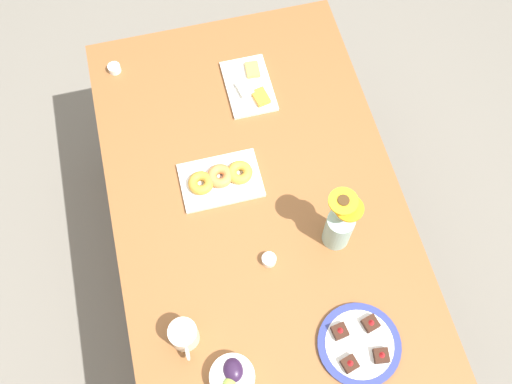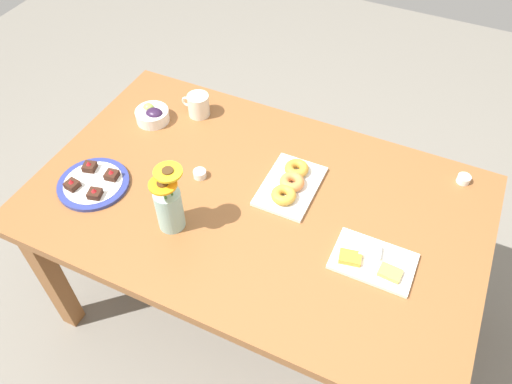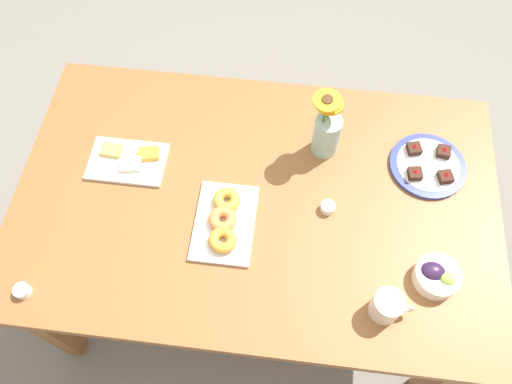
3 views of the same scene
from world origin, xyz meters
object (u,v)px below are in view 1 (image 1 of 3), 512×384
Objects in this scene: jam_cup_honey at (269,260)px; coffee_mug at (184,335)px; cheese_platter at (250,86)px; jam_cup_berry at (114,68)px; grape_bowl at (232,377)px; croissant_platter at (221,179)px; flower_vase at (339,227)px; dessert_plate at (359,344)px; dining_table at (256,207)px.

coffee_mug is at bearing -60.06° from jam_cup_honey.
cheese_platter is 5.42× the size of jam_cup_berry.
grape_bowl is 0.52× the size of cheese_platter.
croissant_platter is at bearing -27.92° from cheese_platter.
croissant_platter is (-0.66, 0.11, -0.01)m from grape_bowl.
flower_vase reaches higher than grape_bowl.
croissant_platter is at bearing -164.31° from jam_cup_honey.
croissant_platter is 5.83× the size of jam_cup_berry.
dessert_plate is at bearing 31.60° from jam_cup_honey.
flower_vase is at bearing 47.77° from croissant_platter.
dining_table is 6.15× the size of cheese_platter.
flower_vase is (-0.03, 0.24, 0.08)m from jam_cup_honey.
croissant_platter reaches higher than jam_cup_berry.
jam_cup_berry reaches higher than dining_table.
grape_bowl is at bearing 8.77° from jam_cup_berry.
jam_cup_honey is at bearing 15.69° from croissant_platter.
grape_bowl is at bearing 37.41° from coffee_mug.
cheese_platter is at bearing 67.40° from jam_cup_berry.
coffee_mug is 0.54m from dessert_plate.
dessert_plate is at bearing 5.79° from cheese_platter.
flower_vase reaches higher than cheese_platter.
coffee_mug is at bearing -142.59° from grape_bowl.
dessert_plate reaches higher than jam_cup_berry.
coffee_mug reaches higher than jam_cup_berry.
jam_cup_honey is (0.32, 0.09, -0.00)m from croissant_platter.
flower_vase is (0.86, 0.62, 0.08)m from jam_cup_berry.
cheese_platter is at bearing -174.21° from dessert_plate.
grape_bowl is at bearing -20.52° from dining_table.
flower_vase is at bearing 11.75° from cheese_platter.
grape_bowl is 1.23m from jam_cup_berry.
dessert_plate reaches higher than jam_cup_honey.
coffee_mug is 0.55m from croissant_platter.
croissant_platter is at bearing -155.80° from dessert_plate.
dessert_plate is (0.15, 0.52, -0.04)m from coffee_mug.
cheese_platter is 1.02m from dessert_plate.
cheese_platter is (-0.87, 0.41, -0.04)m from coffee_mug.
grape_bowl is 0.67m from croissant_platter.
jam_cup_berry is (-0.56, -0.30, -0.00)m from croissant_platter.
jam_cup_berry is (-1.07, -0.07, -0.03)m from coffee_mug.
jam_cup_honey is at bearing 149.14° from grape_bowl.
dining_table is 0.17m from croissant_platter.
grape_bowl reaches higher than dining_table.
dessert_plate is at bearing 18.44° from dining_table.
jam_cup_berry is (-0.65, -0.40, 0.10)m from dining_table.
croissant_platter is 1.08× the size of dessert_plate.
jam_cup_berry is (-0.20, -0.49, 0.00)m from cheese_platter.
flower_vase reaches higher than coffee_mug.
dining_table is 12.94× the size of coffee_mug.
coffee_mug is 2.58× the size of jam_cup_berry.
croissant_platter is (-0.51, 0.22, -0.03)m from coffee_mug.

